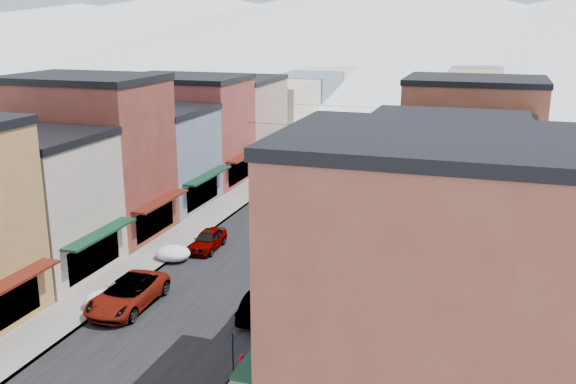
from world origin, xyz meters
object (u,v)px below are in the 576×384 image
Objects in this scene: car_white_suv at (128,294)px; car_dark_hatch at (275,186)px; car_silver_sedan at (208,240)px; car_green_sedan at (262,304)px; streetlamp_near at (344,204)px; trash_can at (343,229)px; fire_hydrant at (242,362)px.

car_white_suv reaches higher than car_dark_hatch.
car_green_sedan is (7.60, -9.15, 0.01)m from car_silver_sedan.
car_silver_sedan is 1.12× the size of streetlamp_near.
fire_hydrant is at bearing -90.34° from trash_can.
car_silver_sedan is 16.73m from car_dark_hatch.
car_green_sedan is (8.05, -25.87, 0.09)m from car_dark_hatch.
car_white_suv is at bearing -119.16° from trash_can.
car_white_suv is 19.13m from streetlamp_near.
car_white_suv is at bearing -93.94° from car_dark_hatch.
streetlamp_near is at bearing 60.08° from car_white_suv.
car_white_suv is 1.54× the size of car_dark_hatch.
fire_hydrant is 0.18× the size of streetlamp_near.
car_silver_sedan is 10.96m from streetlamp_near.
car_dark_hatch is at bearing -74.47° from car_green_sedan.
car_dark_hatch reaches higher than trash_can.
fire_hydrant is at bearing -78.02° from car_dark_hatch.
fire_hydrant is at bearing -27.44° from car_white_suv.
car_silver_sedan is at bearing -145.80° from trash_can.
car_white_suv reaches higher than car_silver_sedan.
car_white_suv is 18.87m from trash_can.
car_white_suv is 1.59× the size of streetlamp_near.
car_dark_hatch is at bearing 130.87° from trash_can.
car_dark_hatch is (-0.08, 27.20, -0.20)m from car_white_suv.
fire_hydrant is at bearing 98.93° from car_green_sedan.
car_white_suv is at bearing 153.51° from fire_hydrant.
streetlamp_near is at bearing 32.31° from car_silver_sedan.
trash_can is at bearing -96.40° from car_green_sedan.
trash_can is at bearing -53.25° from car_dark_hatch.
car_green_sedan reaches higher than car_dark_hatch.
car_dark_hatch is at bearing 89.22° from car_white_suv.
car_green_sedan is 6.41× the size of fire_hydrant.
car_silver_sedan is 4.97× the size of trash_can.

